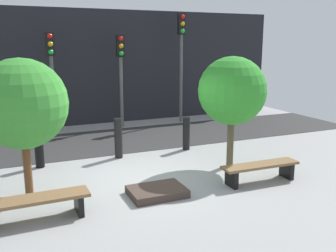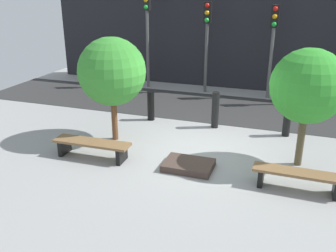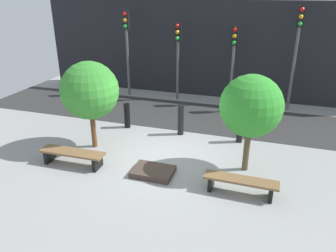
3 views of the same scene
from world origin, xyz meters
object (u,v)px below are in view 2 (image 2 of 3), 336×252
planter_bed (188,165)px  bollard_center (287,120)px  bollard_far_left (151,106)px  tree_behind_left_bench (112,72)px  traffic_light_west (147,21)px  traffic_light_mid_east (273,35)px  bench_right (298,177)px  traffic_light_mid_west (207,31)px  bollard_left (215,110)px  tree_behind_right_bench (308,87)px  bench_left (92,146)px

planter_bed → bollard_center: (2.04, 2.82, 0.40)m
planter_bed → bollard_far_left: 3.50m
tree_behind_left_bench → bollard_center: tree_behind_left_bench is taller
traffic_light_west → traffic_light_mid_east: 4.84m
bollard_far_left → traffic_light_mid_east: traffic_light_mid_east is taller
bollard_center → traffic_light_mid_east: bearing=102.6°
bollard_center → bench_right: bearing=-83.2°
bench_right → bollard_center: size_ratio=1.92×
tree_behind_left_bench → traffic_light_mid_west: traffic_light_mid_west is taller
planter_bed → traffic_light_west: bearing=118.9°
bench_right → bollard_left: bollard_left is taller
planter_bed → traffic_light_west: (-3.62, 6.55, 2.56)m
bollard_far_left → traffic_light_mid_east: size_ratio=0.27×
bench_right → tree_behind_right_bench: size_ratio=0.67×
bench_left → traffic_light_mid_east: bearing=60.8°
bench_left → bollard_center: bollard_center is taller
bench_right → planter_bed: bench_right is taller
bench_left → traffic_light_west: (-1.22, 6.75, 2.32)m
bollard_center → traffic_light_mid_east: traffic_light_mid_east is taller
tree_behind_left_bench → traffic_light_mid_west: 5.65m
bollard_left → traffic_light_west: bearing=134.2°
tree_behind_left_bench → traffic_light_mid_east: size_ratio=0.83×
planter_bed → traffic_light_mid_west: 7.04m
bench_left → traffic_light_mid_west: (1.19, 6.75, 2.05)m
bollard_left → traffic_light_mid_east: bearing=72.0°
tree_behind_left_bench → tree_behind_right_bench: 4.79m
bench_right → planter_bed: bearing=176.3°
bollard_far_left → bollard_center: bollard_center is taller
bench_left → traffic_light_mid_east: (3.60, 6.75, 2.00)m
planter_bed → tree_behind_left_bench: bearing=156.4°
tree_behind_left_bench → bollard_far_left: bearing=78.6°
planter_bed → tree_behind_left_bench: tree_behind_left_bench is taller
traffic_light_west → traffic_light_mid_west: 2.43m
tree_behind_left_bench → planter_bed: bearing=-23.6°
bench_right → bollard_left: bearing=129.5°
planter_bed → tree_behind_right_bench: 3.19m
bench_right → traffic_light_mid_east: (-1.19, 6.75, 2.01)m
bench_left → tree_behind_left_bench: size_ratio=0.70×
bench_left → bollard_far_left: size_ratio=2.11×
bench_right → tree_behind_right_bench: 2.02m
bollard_center → traffic_light_mid_west: bearing=131.1°
tree_behind_left_bench → bollard_center: (4.43, 1.78, -1.41)m
tree_behind_right_bench → bollard_left: (-2.40, 1.78, -1.36)m
traffic_light_mid_west → tree_behind_left_bench: bearing=-102.2°
tree_behind_right_bench → traffic_light_mid_west: size_ratio=0.81×
tree_behind_right_bench → bollard_far_left: tree_behind_right_bench is taller
bollard_center → planter_bed: bearing=-125.8°
bench_right → bollard_center: bollard_center is taller
bollard_left → traffic_light_west: (-3.62, 3.72, 2.09)m
bench_right → traffic_light_west: size_ratio=0.48×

